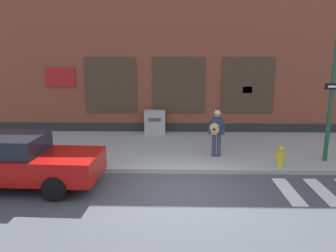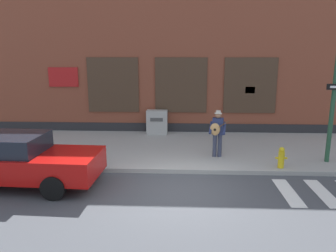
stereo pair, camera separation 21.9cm
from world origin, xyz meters
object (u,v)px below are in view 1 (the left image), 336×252
busker (217,131)px  fire_hydrant (281,157)px  red_car (19,161)px  utility_box (155,122)px

busker → fire_hydrant: size_ratio=2.42×
busker → fire_hydrant: (1.99, -1.08, -0.61)m
red_car → fire_hydrant: red_car is taller
fire_hydrant → utility_box: bearing=134.8°
busker → utility_box: busker is taller
red_car → fire_hydrant: (8.00, 1.46, -0.28)m
busker → utility_box: 4.18m
red_car → busker: busker is taller
busker → fire_hydrant: busker is taller
red_car → busker: (6.01, 2.54, 0.33)m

